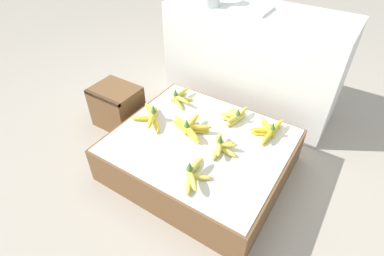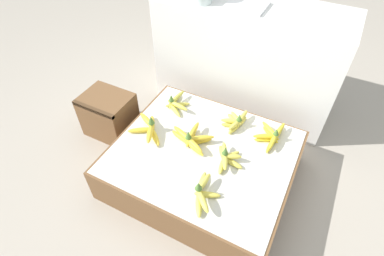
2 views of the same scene
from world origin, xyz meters
name	(u,v)px [view 2 (image 2 of 2)]	position (x,y,z in m)	size (l,w,h in m)	color
ground_plane	(202,176)	(0.00, 0.00, 0.00)	(10.00, 10.00, 0.00)	#A89E8E
display_platform	(203,164)	(0.00, 0.00, 0.12)	(0.99, 0.85, 0.24)	brown
back_vendor_table	(247,58)	(-0.05, 0.80, 0.37)	(1.23, 0.48, 0.75)	white
wooden_crate	(109,115)	(-0.73, 0.06, 0.15)	(0.32, 0.25, 0.30)	brown
banana_bunch_front_midright	(202,192)	(0.12, -0.26, 0.27)	(0.15, 0.25, 0.11)	#DBCC4C
banana_bunch_middle_left	(149,128)	(-0.35, -0.02, 0.27)	(0.24, 0.24, 0.11)	gold
banana_bunch_middle_midleft	(192,138)	(-0.09, 0.03, 0.27)	(0.26, 0.21, 0.11)	gold
banana_bunch_middle_midright	(227,157)	(0.14, -0.01, 0.27)	(0.18, 0.20, 0.10)	#DBCC4C
banana_bunch_back_left	(176,103)	(-0.32, 0.26, 0.27)	(0.17, 0.22, 0.10)	gold
banana_bunch_back_midright	(236,121)	(0.08, 0.27, 0.27)	(0.14, 0.21, 0.10)	#DBCC4C
banana_bunch_back_right	(272,136)	(0.31, 0.26, 0.27)	(0.15, 0.25, 0.10)	yellow
foam_tray_white	(247,5)	(-0.09, 0.75, 0.76)	(0.23, 0.22, 0.02)	white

